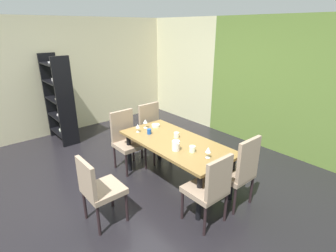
{
  "coord_description": "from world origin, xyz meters",
  "views": [
    {
      "loc": [
        3.12,
        -2.05,
        2.32
      ],
      "look_at": [
        0.2,
        0.43,
        0.85
      ],
      "focal_mm": 28.0,
      "sensor_mm": 36.0,
      "label": 1
    }
  ],
  "objects_px": {
    "serving_bowl_near_window": "(156,125)",
    "chair_left_near": "(126,138)",
    "cup_west": "(176,135)",
    "chair_head_near": "(98,187)",
    "display_shelf": "(59,99)",
    "cup_left": "(192,149)",
    "chair_left_far": "(153,130)",
    "wine_glass_south": "(145,122)",
    "dining_table": "(176,146)",
    "chair_right_far": "(239,170)",
    "wine_glass_east": "(138,126)",
    "pitcher_north": "(176,146)",
    "chair_right_near": "(210,187)",
    "cup_rear": "(149,132)",
    "wine_glass_near_shelf": "(208,150)"
  },
  "relations": [
    {
      "from": "serving_bowl_near_window",
      "to": "chair_left_near",
      "type": "bearing_deg",
      "value": -122.03
    },
    {
      "from": "cup_west",
      "to": "chair_head_near",
      "type": "bearing_deg",
      "value": -84.12
    },
    {
      "from": "display_shelf",
      "to": "cup_left",
      "type": "bearing_deg",
      "value": 11.01
    },
    {
      "from": "chair_left_far",
      "to": "wine_glass_south",
      "type": "xyz_separation_m",
      "value": [
        0.2,
        -0.3,
        0.28
      ]
    },
    {
      "from": "dining_table",
      "to": "serving_bowl_near_window",
      "type": "bearing_deg",
      "value": 167.9
    },
    {
      "from": "chair_head_near",
      "to": "cup_west",
      "type": "distance_m",
      "value": 1.43
    },
    {
      "from": "cup_west",
      "to": "chair_right_far",
      "type": "bearing_deg",
      "value": 10.04
    },
    {
      "from": "chair_left_far",
      "to": "wine_glass_east",
      "type": "bearing_deg",
      "value": 28.22
    },
    {
      "from": "dining_table",
      "to": "pitcher_north",
      "type": "bearing_deg",
      "value": -41.82
    },
    {
      "from": "wine_glass_south",
      "to": "chair_head_near",
      "type": "bearing_deg",
      "value": -58.49
    },
    {
      "from": "chair_right_near",
      "to": "wine_glass_east",
      "type": "distance_m",
      "value": 1.62
    },
    {
      "from": "chair_head_near",
      "to": "cup_rear",
      "type": "height_order",
      "value": "chair_head_near"
    },
    {
      "from": "cup_rear",
      "to": "chair_head_near",
      "type": "bearing_deg",
      "value": -65.69
    },
    {
      "from": "serving_bowl_near_window",
      "to": "pitcher_north",
      "type": "distance_m",
      "value": 0.95
    },
    {
      "from": "pitcher_north",
      "to": "serving_bowl_near_window",
      "type": "bearing_deg",
      "value": 158.94
    },
    {
      "from": "dining_table",
      "to": "cup_rear",
      "type": "relative_size",
      "value": 21.74
    },
    {
      "from": "wine_glass_east",
      "to": "wine_glass_south",
      "type": "distance_m",
      "value": 0.21
    },
    {
      "from": "chair_right_near",
      "to": "wine_glass_south",
      "type": "distance_m",
      "value": 1.71
    },
    {
      "from": "dining_table",
      "to": "wine_glass_near_shelf",
      "type": "height_order",
      "value": "wine_glass_near_shelf"
    },
    {
      "from": "chair_left_near",
      "to": "display_shelf",
      "type": "height_order",
      "value": "display_shelf"
    },
    {
      "from": "chair_left_near",
      "to": "pitcher_north",
      "type": "distance_m",
      "value": 1.19
    },
    {
      "from": "pitcher_north",
      "to": "chair_right_near",
      "type": "bearing_deg",
      "value": -6.74
    },
    {
      "from": "chair_left_far",
      "to": "wine_glass_near_shelf",
      "type": "bearing_deg",
      "value": 78.84
    },
    {
      "from": "chair_right_near",
      "to": "cup_left",
      "type": "relative_size",
      "value": 11.0
    },
    {
      "from": "display_shelf",
      "to": "wine_glass_near_shelf",
      "type": "relative_size",
      "value": 11.94
    },
    {
      "from": "cup_rear",
      "to": "wine_glass_south",
      "type": "bearing_deg",
      "value": 156.53
    },
    {
      "from": "chair_right_far",
      "to": "wine_glass_east",
      "type": "height_order",
      "value": "chair_right_far"
    },
    {
      "from": "chair_right_far",
      "to": "pitcher_north",
      "type": "distance_m",
      "value": 0.89
    },
    {
      "from": "wine_glass_near_shelf",
      "to": "cup_west",
      "type": "distance_m",
      "value": 0.76
    },
    {
      "from": "cup_west",
      "to": "cup_rear",
      "type": "bearing_deg",
      "value": -148.6
    },
    {
      "from": "cup_left",
      "to": "chair_left_far",
      "type": "bearing_deg",
      "value": 165.42
    },
    {
      "from": "cup_rear",
      "to": "pitcher_north",
      "type": "distance_m",
      "value": 0.71
    },
    {
      "from": "chair_right_far",
      "to": "pitcher_north",
      "type": "bearing_deg",
      "value": 124.17
    },
    {
      "from": "wine_glass_south",
      "to": "serving_bowl_near_window",
      "type": "distance_m",
      "value": 0.2
    },
    {
      "from": "chair_right_far",
      "to": "wine_glass_east",
      "type": "relative_size",
      "value": 7.6
    },
    {
      "from": "dining_table",
      "to": "cup_left",
      "type": "height_order",
      "value": "cup_left"
    },
    {
      "from": "wine_glass_near_shelf",
      "to": "cup_rear",
      "type": "xyz_separation_m",
      "value": [
        -1.13,
        -0.1,
        -0.07
      ]
    },
    {
      "from": "wine_glass_near_shelf",
      "to": "cup_rear",
      "type": "relative_size",
      "value": 1.83
    },
    {
      "from": "chair_right_near",
      "to": "wine_glass_near_shelf",
      "type": "relative_size",
      "value": 6.31
    },
    {
      "from": "chair_left_far",
      "to": "cup_rear",
      "type": "distance_m",
      "value": 0.65
    },
    {
      "from": "chair_head_near",
      "to": "pitcher_north",
      "type": "height_order",
      "value": "chair_head_near"
    },
    {
      "from": "display_shelf",
      "to": "wine_glass_east",
      "type": "xyz_separation_m",
      "value": [
        2.17,
        0.47,
        -0.09
      ]
    },
    {
      "from": "dining_table",
      "to": "wine_glass_near_shelf",
      "type": "relative_size",
      "value": 11.91
    },
    {
      "from": "serving_bowl_near_window",
      "to": "cup_west",
      "type": "distance_m",
      "value": 0.57
    },
    {
      "from": "wine_glass_east",
      "to": "pitcher_north",
      "type": "distance_m",
      "value": 0.89
    },
    {
      "from": "wine_glass_south",
      "to": "cup_rear",
      "type": "distance_m",
      "value": 0.29
    },
    {
      "from": "dining_table",
      "to": "chair_left_near",
      "type": "height_order",
      "value": "chair_left_near"
    },
    {
      "from": "dining_table",
      "to": "wine_glass_near_shelf",
      "type": "bearing_deg",
      "value": -2.62
    },
    {
      "from": "dining_table",
      "to": "cup_west",
      "type": "height_order",
      "value": "cup_west"
    },
    {
      "from": "chair_left_near",
      "to": "serving_bowl_near_window",
      "type": "distance_m",
      "value": 0.54
    }
  ]
}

